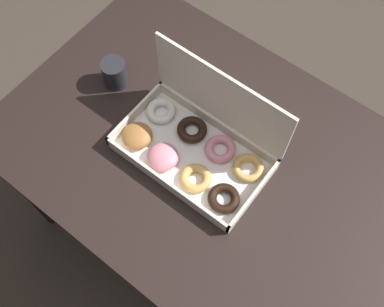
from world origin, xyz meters
TOP-DOWN VIEW (x-y plane):
  - ground_plane at (0.00, 0.00)m, footprint 8.00×8.00m
  - dining_table at (0.00, 0.00)m, footprint 1.25×0.80m
  - donut_box at (-0.08, -0.02)m, footprint 0.41×0.24m
  - coffee_mug at (-0.40, 0.02)m, footprint 0.07×0.07m

SIDE VIEW (x-z plane):
  - ground_plane at x=0.00m, z-range 0.00..0.00m
  - dining_table at x=0.00m, z-range 0.27..0.99m
  - coffee_mug at x=-0.40m, z-range 0.73..0.81m
  - donut_box at x=-0.08m, z-range 0.65..0.90m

